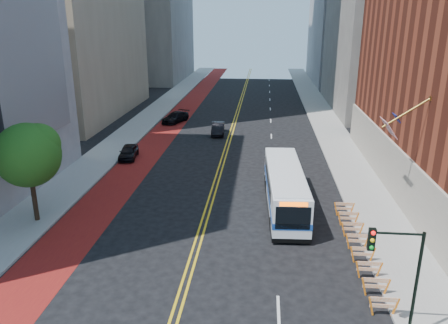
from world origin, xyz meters
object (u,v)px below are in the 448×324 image
traffic_signal (397,263)px  car_b (218,129)px  car_a (128,152)px  car_c (175,117)px  street_tree (29,153)px  transit_bus (285,187)px

traffic_signal → car_b: 35.63m
car_a → car_c: bearing=78.0°
traffic_signal → car_c: 43.17m
street_tree → traffic_signal: bearing=-24.8°
car_c → traffic_signal: bearing=-45.2°
street_tree → traffic_signal: 22.79m
street_tree → transit_bus: bearing=12.9°
traffic_signal → car_c: size_ratio=1.09×
traffic_signal → street_tree: bearing=155.2°
transit_bus → street_tree: bearing=-169.7°
car_a → car_b: car_b is taller
street_tree → car_b: size_ratio=1.59×
car_a → car_c: 15.76m
car_c → transit_bus: bearing=-41.8°
car_c → car_b: bearing=-21.0°
traffic_signal → car_a: size_ratio=1.30×
car_b → car_c: size_ratio=0.90×
transit_bus → car_b: size_ratio=2.65×
car_a → car_b: bearing=45.6°
traffic_signal → car_b: (-10.91, 33.79, -3.03)m
street_tree → transit_bus: street_tree is taller
car_b → car_c: bearing=133.7°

